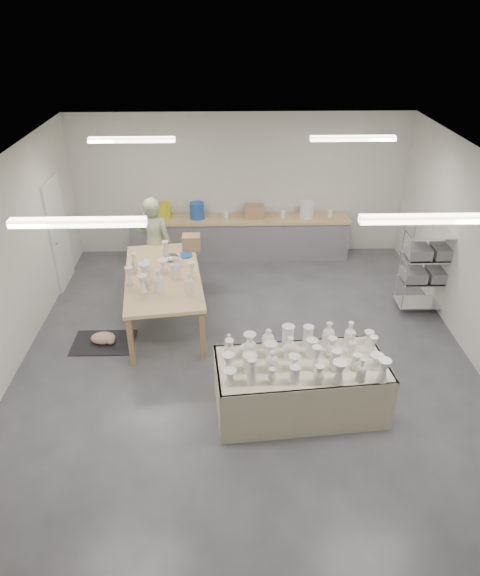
{
  "coord_description": "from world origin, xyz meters",
  "views": [
    {
      "loc": [
        -0.27,
        -6.43,
        4.94
      ],
      "look_at": [
        -0.09,
        0.42,
        1.05
      ],
      "focal_mm": 32.0,
      "sensor_mm": 36.0,
      "label": 1
    }
  ],
  "objects_px": {
    "potter": "(154,243)",
    "drying_table": "(300,383)",
    "red_stool": "(159,265)",
    "work_table": "(165,274)"
  },
  "relations": [
    {
      "from": "potter",
      "to": "drying_table",
      "type": "bearing_deg",
      "value": 132.92
    },
    {
      "from": "drying_table",
      "to": "red_stool",
      "type": "bearing_deg",
      "value": 116.23
    },
    {
      "from": "work_table",
      "to": "red_stool",
      "type": "height_order",
      "value": "work_table"
    },
    {
      "from": "potter",
      "to": "red_stool",
      "type": "relative_size",
      "value": 4.75
    },
    {
      "from": "drying_table",
      "to": "work_table",
      "type": "distance_m",
      "value": 3.08
    },
    {
      "from": "potter",
      "to": "work_table",
      "type": "bearing_deg",
      "value": 114.02
    },
    {
      "from": "drying_table",
      "to": "potter",
      "type": "distance_m",
      "value": 4.26
    },
    {
      "from": "drying_table",
      "to": "work_table",
      "type": "height_order",
      "value": "work_table"
    },
    {
      "from": "drying_table",
      "to": "potter",
      "type": "xyz_separation_m",
      "value": [
        -2.32,
        3.54,
        0.46
      ]
    },
    {
      "from": "potter",
      "to": "red_stool",
      "type": "xyz_separation_m",
      "value": [
        0.0,
        0.27,
        -0.6
      ]
    }
  ]
}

